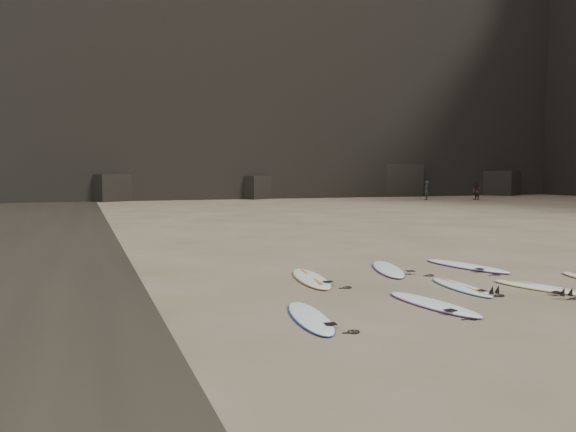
# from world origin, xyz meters

# --- Properties ---
(ground) EXTENTS (240.00, 240.00, 0.00)m
(ground) POSITION_xyz_m (0.00, 0.00, 0.00)
(ground) COLOR #897559
(ground) RESTS_ON ground
(headland) EXTENTS (170.00, 101.00, 63.47)m
(headland) POSITION_xyz_m (23.84, 48.78, 21.02)
(headland) COLOR black
(headland) RESTS_ON ground
(surfboard_0) EXTENTS (0.90, 2.42, 0.09)m
(surfboard_0) POSITION_xyz_m (-4.59, -0.82, 0.04)
(surfboard_0) COLOR white
(surfboard_0) RESTS_ON ground
(surfboard_1) EXTENTS (0.92, 2.49, 0.09)m
(surfboard_1) POSITION_xyz_m (-1.98, -0.72, 0.04)
(surfboard_1) COLOR white
(surfboard_1) RESTS_ON ground
(surfboard_2) EXTENTS (0.70, 2.24, 0.08)m
(surfboard_2) POSITION_xyz_m (-0.44, 0.46, 0.04)
(surfboard_2) COLOR white
(surfboard_2) RESTS_ON ground
(surfboard_3) EXTENTS (1.29, 2.34, 0.08)m
(surfboard_3) POSITION_xyz_m (1.20, -0.24, 0.04)
(surfboard_3) COLOR white
(surfboard_3) RESTS_ON ground
(surfboard_5) EXTENTS (1.04, 2.76, 0.10)m
(surfboard_5) POSITION_xyz_m (-3.18, 2.52, 0.05)
(surfboard_5) COLOR white
(surfboard_5) RESTS_ON ground
(surfboard_6) EXTENTS (1.45, 2.70, 0.10)m
(surfboard_6) POSITION_xyz_m (-0.77, 3.04, 0.05)
(surfboard_6) COLOR white
(surfboard_6) RESTS_ON ground
(surfboard_7) EXTENTS (1.24, 2.79, 0.10)m
(surfboard_7) POSITION_xyz_m (1.48, 2.73, 0.05)
(surfboard_7) COLOR white
(surfboard_7) RESTS_ON ground
(person_a) EXTENTS (0.77, 0.80, 1.85)m
(person_a) POSITION_xyz_m (22.97, 36.38, 0.93)
(person_a) COLOR #232428
(person_a) RESTS_ON ground
(person_b) EXTENTS (0.77, 0.93, 1.75)m
(person_b) POSITION_xyz_m (27.41, 34.54, 0.87)
(person_b) COLOR black
(person_b) RESTS_ON ground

